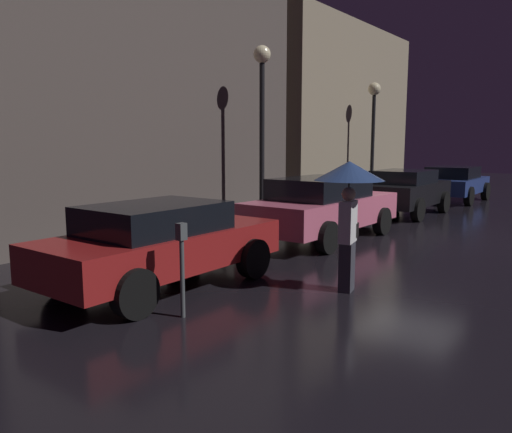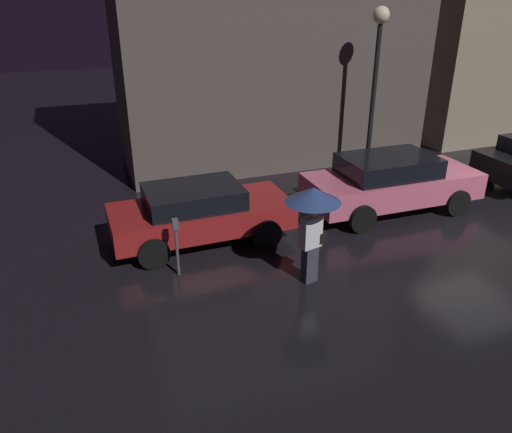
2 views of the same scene
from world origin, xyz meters
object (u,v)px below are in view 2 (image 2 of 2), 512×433
(pedestrian_with_umbrella, at_px, (313,207))
(street_lamp_near, at_px, (377,58))
(parked_car_red, at_px, (200,212))
(parking_meter, at_px, (176,241))
(parked_car_pink, at_px, (391,182))

(pedestrian_with_umbrella, height_order, street_lamp_near, street_lamp_near)
(parked_car_red, relative_size, parking_meter, 3.24)
(parked_car_pink, xyz_separation_m, parking_meter, (-5.85, -1.28, -0.01))
(parked_car_red, distance_m, street_lamp_near, 6.93)
(parked_car_pink, distance_m, pedestrian_with_umbrella, 4.32)
(parked_car_red, relative_size, pedestrian_with_umbrella, 2.03)
(parked_car_red, height_order, parking_meter, parked_car_red)
(street_lamp_near, bearing_deg, parked_car_red, -157.74)
(parked_car_red, bearing_deg, street_lamp_near, 21.77)
(pedestrian_with_umbrella, height_order, parking_meter, pedestrian_with_umbrella)
(pedestrian_with_umbrella, distance_m, street_lamp_near, 6.76)
(parked_car_pink, relative_size, street_lamp_near, 0.92)
(parked_car_red, height_order, pedestrian_with_umbrella, pedestrian_with_umbrella)
(pedestrian_with_umbrella, bearing_deg, parked_car_pink, 22.21)
(parked_car_red, xyz_separation_m, parked_car_pink, (5.04, -0.01, 0.06))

